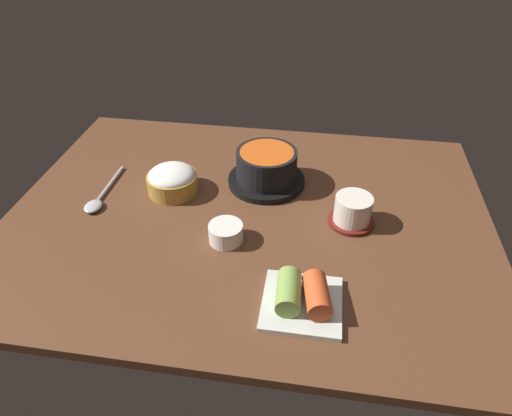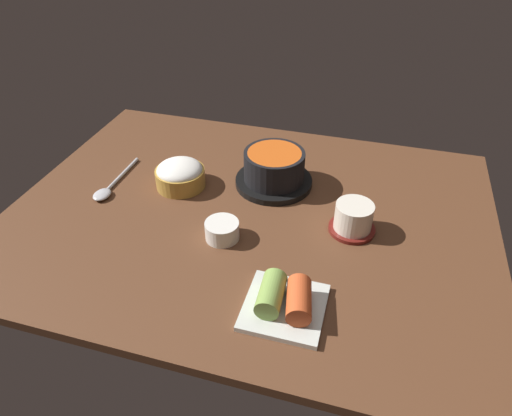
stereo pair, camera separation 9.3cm
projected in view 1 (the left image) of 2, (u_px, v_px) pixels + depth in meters
dining_table at (248, 217)px, 96.89cm from camera, size 100.00×76.00×2.00cm
stone_pot at (267, 168)px, 102.86cm from camera, size 17.41×17.41×8.20cm
rice_bowl at (172, 180)px, 100.83cm from camera, size 11.07×11.07×6.12cm
tea_cup_with_saucer at (353, 210)px, 92.04cm from camera, size 9.27×9.27×6.24cm
banchan_cup_center at (226, 232)px, 88.14cm from camera, size 6.66×6.66×3.69cm
kimchi_plate at (302, 297)px, 74.94cm from camera, size 13.12×13.12×5.05cm
spoon at (98, 199)px, 99.08cm from camera, size 3.60×18.50×1.35cm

